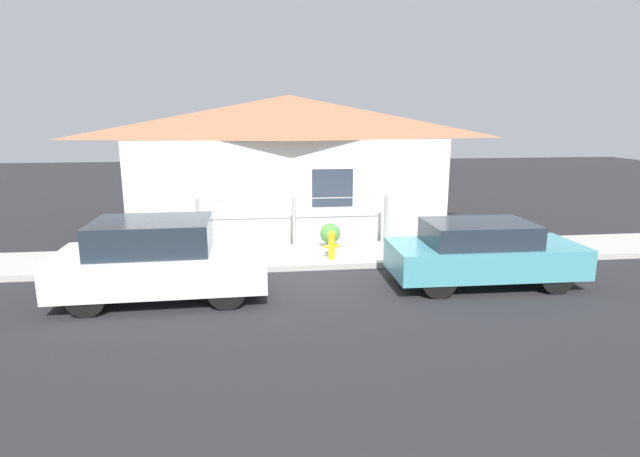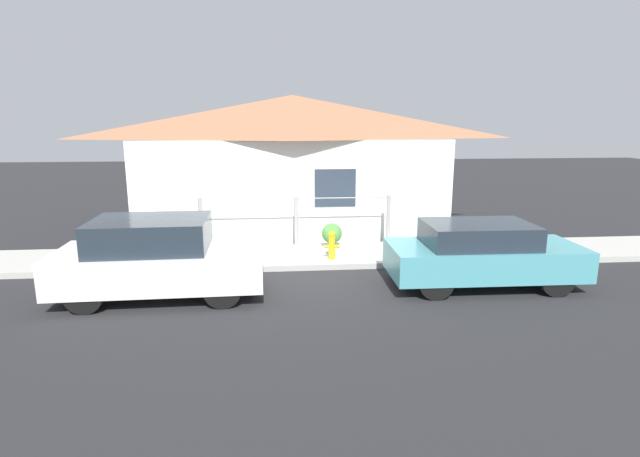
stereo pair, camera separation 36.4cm
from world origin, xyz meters
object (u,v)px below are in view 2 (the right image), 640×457
(fire_hydrant, at_px, (332,244))
(car_right, at_px, (482,254))
(car_left, at_px, (159,258))
(potted_plant_near_hydrant, at_px, (332,234))
(potted_plant_by_fence, at_px, (187,234))
(potted_plant_corner, at_px, (434,234))

(fire_hydrant, bearing_deg, car_right, -32.00)
(car_left, height_order, potted_plant_near_hydrant, car_left)
(car_right, bearing_deg, fire_hydrant, 149.00)
(car_right, distance_m, fire_hydrant, 3.36)
(fire_hydrant, relative_size, potted_plant_by_fence, 0.96)
(potted_plant_corner, bearing_deg, potted_plant_near_hydrant, 178.70)
(car_right, bearing_deg, potted_plant_by_fence, 155.50)
(car_left, bearing_deg, potted_plant_corner, 22.97)
(potted_plant_near_hydrant, distance_m, potted_plant_by_fence, 3.63)
(car_right, xyz_separation_m, potted_plant_near_hydrant, (-2.72, 2.88, -0.20))
(fire_hydrant, xyz_separation_m, potted_plant_near_hydrant, (0.13, 1.10, -0.01))
(potted_plant_near_hydrant, bearing_deg, potted_plant_corner, -1.30)
(car_right, height_order, potted_plant_by_fence, car_right)
(car_right, height_order, potted_plant_corner, car_right)
(potted_plant_by_fence, bearing_deg, fire_hydrant, -19.62)
(fire_hydrant, height_order, potted_plant_corner, fire_hydrant)
(car_left, relative_size, car_right, 1.01)
(car_left, relative_size, potted_plant_by_fence, 5.51)
(car_left, relative_size, fire_hydrant, 5.75)
(car_left, bearing_deg, fire_hydrant, 25.65)
(car_left, distance_m, fire_hydrant, 3.95)
(potted_plant_near_hydrant, bearing_deg, potted_plant_by_fence, 177.70)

